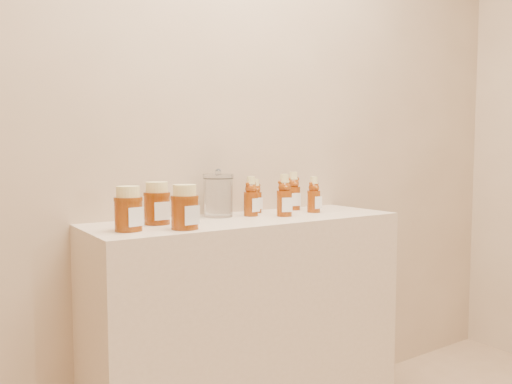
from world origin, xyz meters
TOP-DOWN VIEW (x-y plane):
  - wall_back at (0.00, 1.75)m, footprint 3.50×0.02m
  - display_table at (0.00, 1.55)m, footprint 1.20×0.40m
  - bear_bottle_back_left at (0.04, 1.60)m, footprint 0.07×0.07m
  - bear_bottle_back_mid at (0.12, 1.68)m, footprint 0.06×0.06m
  - bear_bottle_back_right at (0.31, 1.68)m, footprint 0.08×0.08m
  - bear_bottle_front_left at (0.15, 1.52)m, footprint 0.08×0.08m
  - bear_bottle_front_right at (0.33, 1.56)m, footprint 0.06×0.06m
  - honey_jar_left at (-0.48, 1.50)m, footprint 0.11×0.11m
  - honey_jar_back at (-0.35, 1.59)m, footprint 0.09×0.09m
  - honey_jar_front at (-0.32, 1.44)m, footprint 0.10×0.10m
  - glass_canister at (-0.07, 1.65)m, footprint 0.14×0.14m

SIDE VIEW (x-z plane):
  - display_table at x=0.00m, z-range 0.00..0.90m
  - honey_jar_left at x=-0.48m, z-range 0.90..1.04m
  - honey_jar_front at x=-0.32m, z-range 0.90..1.04m
  - honey_jar_back at x=-0.35m, z-range 0.90..1.05m
  - bear_bottle_back_mid at x=0.12m, z-range 0.90..1.06m
  - bear_bottle_front_right at x=0.33m, z-range 0.90..1.07m
  - bear_bottle_back_left at x=0.04m, z-range 0.90..1.07m
  - glass_canister at x=-0.07m, z-range 0.90..1.08m
  - bear_bottle_front_left at x=0.15m, z-range 0.90..1.09m
  - bear_bottle_back_right at x=0.31m, z-range 0.90..1.09m
  - wall_back at x=0.00m, z-range 0.00..2.70m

